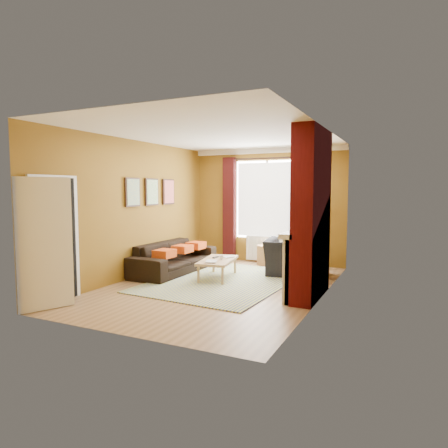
{
  "coord_description": "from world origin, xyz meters",
  "views": [
    {
      "loc": [
        3.23,
        -6.56,
        1.81
      ],
      "look_at": [
        0.0,
        0.25,
        1.15
      ],
      "focal_mm": 32.0,
      "sensor_mm": 36.0,
      "label": 1
    }
  ],
  "objects_px": {
    "sofa": "(174,257)",
    "armchair": "(295,257)",
    "wicker_stool": "(265,255)",
    "coffee_table": "(218,261)",
    "floor_lamp": "(319,217)"
  },
  "relations": [
    {
      "from": "wicker_stool",
      "to": "sofa",
      "type": "bearing_deg",
      "value": -131.44
    },
    {
      "from": "armchair",
      "to": "coffee_table",
      "type": "distance_m",
      "value": 1.64
    },
    {
      "from": "sofa",
      "to": "coffee_table",
      "type": "bearing_deg",
      "value": -95.97
    },
    {
      "from": "sofa",
      "to": "armchair",
      "type": "distance_m",
      "value": 2.58
    },
    {
      "from": "sofa",
      "to": "coffee_table",
      "type": "distance_m",
      "value": 1.13
    },
    {
      "from": "armchair",
      "to": "floor_lamp",
      "type": "height_order",
      "value": "floor_lamp"
    },
    {
      "from": "sofa",
      "to": "armchair",
      "type": "height_order",
      "value": "armchair"
    },
    {
      "from": "armchair",
      "to": "coffee_table",
      "type": "relative_size",
      "value": 0.92
    },
    {
      "from": "floor_lamp",
      "to": "sofa",
      "type": "bearing_deg",
      "value": -148.63
    },
    {
      "from": "sofa",
      "to": "floor_lamp",
      "type": "xyz_separation_m",
      "value": [
        2.76,
        1.68,
        0.85
      ]
    },
    {
      "from": "armchair",
      "to": "floor_lamp",
      "type": "distance_m",
      "value": 1.21
    },
    {
      "from": "coffee_table",
      "to": "floor_lamp",
      "type": "relative_size",
      "value": 0.86
    },
    {
      "from": "floor_lamp",
      "to": "wicker_stool",
      "type": "bearing_deg",
      "value": 180.0
    },
    {
      "from": "wicker_stool",
      "to": "floor_lamp",
      "type": "bearing_deg",
      "value": -0.0
    },
    {
      "from": "armchair",
      "to": "wicker_stool",
      "type": "distance_m",
      "value": 1.3
    }
  ]
}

